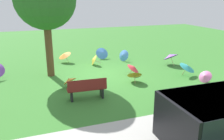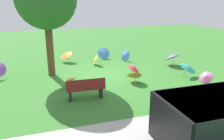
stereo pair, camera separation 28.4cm
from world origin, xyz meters
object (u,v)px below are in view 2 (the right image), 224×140
parasol_yellow_0 (94,60)px  parasol_pink_0 (206,77)px  park_bench (86,89)px  parasol_orange_1 (134,74)px  parasol_blue_0 (125,55)px  parasol_blue_1 (104,53)px  parasol_orange_5 (69,80)px  parasol_teal_0 (189,67)px  parasol_purple_1 (172,56)px  parasol_red_0 (134,68)px  parasol_orange_0 (66,55)px

parasol_yellow_0 → parasol_pink_0: bearing=132.3°
park_bench → parasol_orange_1: size_ratio=1.85×
parasol_blue_0 → parasol_blue_1: (1.12, -1.07, 0.02)m
parasol_orange_1 → parasol_orange_5: size_ratio=0.97×
parasol_blue_0 → parasol_teal_0: bearing=117.2°
park_bench → parasol_blue_1: size_ratio=1.83×
parasol_orange_5 → parasol_purple_1: bearing=-164.7°
parasol_blue_1 → parasol_red_0: bearing=98.4°
parasol_yellow_0 → parasol_pink_0: 6.57m
parasol_pink_0 → parasol_purple_1: (-0.11, -3.28, 0.28)m
park_bench → parasol_blue_1: 6.78m
park_bench → parasol_teal_0: bearing=-168.5°
parasol_orange_0 → parasol_blue_0: size_ratio=1.22×
parasol_orange_5 → parasol_red_0: bearing=-167.8°
parasol_orange_5 → park_bench: bearing=106.4°
parasol_orange_5 → parasol_teal_0: bearing=176.4°
parasol_pink_0 → parasol_orange_5: size_ratio=0.87×
parasol_pink_0 → parasol_orange_5: parasol_orange_5 is taller
parasol_blue_0 → parasol_yellow_0: bearing=6.7°
parasol_blue_1 → parasol_pink_0: bearing=118.9°
parasol_yellow_0 → parasol_orange_0: parasol_orange_0 is taller
parasol_teal_0 → parasol_blue_1: (3.18, -5.08, -0.11)m
parasol_blue_0 → parasol_red_0: (0.54, 2.84, 0.01)m
park_bench → parasol_orange_0: size_ratio=1.58×
parasol_blue_1 → parasol_teal_0: bearing=122.1°
parasol_orange_5 → parasol_orange_1: bearing=174.5°
parasol_orange_1 → parasol_red_0: parasol_orange_1 is taller
parasol_yellow_0 → parasol_teal_0: 5.63m
parasol_yellow_0 → parasol_purple_1: size_ratio=0.63×
parasol_red_0 → parasol_orange_5: parasol_red_0 is taller
parasol_pink_0 → parasol_red_0: size_ratio=0.79×
parasol_pink_0 → parasol_yellow_0: bearing=-47.7°
parasol_yellow_0 → parasol_red_0: parasol_yellow_0 is taller
parasol_orange_0 → parasol_blue_0: (-3.70, 0.96, -0.12)m
park_bench → parasol_yellow_0: park_bench is taller
parasol_red_0 → parasol_purple_1: size_ratio=0.83×
park_bench → parasol_red_0: 3.96m
parasol_yellow_0 → parasol_teal_0: size_ratio=0.62×
park_bench → parasol_yellow_0: bearing=-107.9°
parasol_teal_0 → parasol_blue_1: size_ratio=1.36×
parasol_purple_1 → parasol_blue_1: 4.56m
parasol_orange_5 → parasol_blue_0: bearing=-139.1°
parasol_orange_1 → parasol_red_0: (-0.47, -1.09, -0.02)m
parasol_yellow_0 → parasol_purple_1: 4.80m
parasol_blue_0 → parasol_purple_1: 3.02m
parasol_red_0 → parasol_purple_1: parasol_purple_1 is taller
parasol_blue_0 → parasol_teal_0: size_ratio=0.70×
parasol_teal_0 → parasol_orange_5: bearing=-3.6°
parasol_blue_0 → park_bench: bearing=54.3°
park_bench → parasol_pink_0: size_ratio=2.07×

